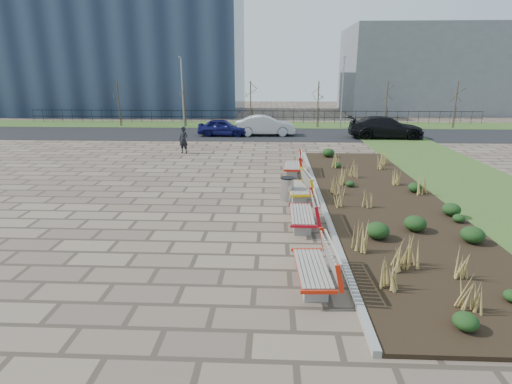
{
  "coord_description": "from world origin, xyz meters",
  "views": [
    {
      "loc": [
        2.06,
        -9.91,
        4.79
      ],
      "look_at": [
        1.5,
        3.0,
        0.9
      ],
      "focal_mm": 28.0,
      "sensor_mm": 36.0,
      "label": 1
    }
  ],
  "objects_px": {
    "car_black": "(386,127)",
    "lamp_west": "(183,93)",
    "car_blue": "(223,127)",
    "bench_a": "(312,266)",
    "bench_b": "(302,212)",
    "litter_bin": "(287,189)",
    "bench_d": "(292,164)",
    "pedestrian": "(184,140)",
    "lamp_east": "(342,93)",
    "bench_c": "(297,186)",
    "car_silver": "(265,126)"
  },
  "relations": [
    {
      "from": "car_black",
      "to": "lamp_east",
      "type": "height_order",
      "value": "lamp_east"
    },
    {
      "from": "litter_bin",
      "to": "car_blue",
      "type": "relative_size",
      "value": 0.24
    },
    {
      "from": "bench_a",
      "to": "car_black",
      "type": "distance_m",
      "value": 23.25
    },
    {
      "from": "car_silver",
      "to": "lamp_east",
      "type": "bearing_deg",
      "value": -58.93
    },
    {
      "from": "bench_b",
      "to": "car_silver",
      "type": "bearing_deg",
      "value": 95.3
    },
    {
      "from": "pedestrian",
      "to": "car_silver",
      "type": "height_order",
      "value": "pedestrian"
    },
    {
      "from": "bench_d",
      "to": "bench_c",
      "type": "bearing_deg",
      "value": -86.68
    },
    {
      "from": "bench_a",
      "to": "lamp_west",
      "type": "bearing_deg",
      "value": 105.21
    },
    {
      "from": "bench_b",
      "to": "litter_bin",
      "type": "bearing_deg",
      "value": 98.29
    },
    {
      "from": "bench_b",
      "to": "bench_c",
      "type": "distance_m",
      "value": 3.03
    },
    {
      "from": "pedestrian",
      "to": "bench_c",
      "type": "bearing_deg",
      "value": -34.44
    },
    {
      "from": "car_black",
      "to": "car_blue",
      "type": "bearing_deg",
      "value": 88.86
    },
    {
      "from": "lamp_west",
      "to": "lamp_east",
      "type": "height_order",
      "value": "same"
    },
    {
      "from": "bench_d",
      "to": "pedestrian",
      "type": "relative_size",
      "value": 1.29
    },
    {
      "from": "pedestrian",
      "to": "car_blue",
      "type": "relative_size",
      "value": 0.43
    },
    {
      "from": "litter_bin",
      "to": "lamp_east",
      "type": "relative_size",
      "value": 0.15
    },
    {
      "from": "car_black",
      "to": "bench_c",
      "type": "bearing_deg",
      "value": 155.48
    },
    {
      "from": "bench_d",
      "to": "car_blue",
      "type": "bearing_deg",
      "value": 115.56
    },
    {
      "from": "litter_bin",
      "to": "pedestrian",
      "type": "distance_m",
      "value": 10.97
    },
    {
      "from": "pedestrian",
      "to": "car_black",
      "type": "xyz_separation_m",
      "value": [
        13.89,
        6.4,
        0.01
      ]
    },
    {
      "from": "litter_bin",
      "to": "lamp_east",
      "type": "height_order",
      "value": "lamp_east"
    },
    {
      "from": "litter_bin",
      "to": "car_blue",
      "type": "xyz_separation_m",
      "value": [
        -4.51,
        16.13,
        0.22
      ]
    },
    {
      "from": "lamp_east",
      "to": "pedestrian",
      "type": "bearing_deg",
      "value": -133.76
    },
    {
      "from": "bench_b",
      "to": "car_black",
      "type": "xyz_separation_m",
      "value": [
        7.48,
        18.34,
        0.32
      ]
    },
    {
      "from": "bench_b",
      "to": "pedestrian",
      "type": "distance_m",
      "value": 13.55
    },
    {
      "from": "bench_c",
      "to": "lamp_west",
      "type": "bearing_deg",
      "value": 107.0
    },
    {
      "from": "car_silver",
      "to": "lamp_east",
      "type": "xyz_separation_m",
      "value": [
        6.59,
        4.52,
        2.26
      ]
    },
    {
      "from": "car_blue",
      "to": "bench_a",
      "type": "bearing_deg",
      "value": -166.82
    },
    {
      "from": "lamp_west",
      "to": "pedestrian",
      "type": "bearing_deg",
      "value": -77.74
    },
    {
      "from": "pedestrian",
      "to": "lamp_west",
      "type": "relative_size",
      "value": 0.27
    },
    {
      "from": "car_blue",
      "to": "car_black",
      "type": "distance_m",
      "value": 12.38
    },
    {
      "from": "car_silver",
      "to": "lamp_east",
      "type": "height_order",
      "value": "lamp_east"
    },
    {
      "from": "pedestrian",
      "to": "car_silver",
      "type": "bearing_deg",
      "value": 76.72
    },
    {
      "from": "bench_c",
      "to": "car_black",
      "type": "bearing_deg",
      "value": 57.58
    },
    {
      "from": "car_black",
      "to": "lamp_east",
      "type": "distance_m",
      "value": 6.44
    },
    {
      "from": "car_blue",
      "to": "car_silver",
      "type": "bearing_deg",
      "value": -81.75
    },
    {
      "from": "car_silver",
      "to": "lamp_east",
      "type": "distance_m",
      "value": 8.3
    },
    {
      "from": "bench_d",
      "to": "car_blue",
      "type": "relative_size",
      "value": 0.55
    },
    {
      "from": "car_black",
      "to": "lamp_west",
      "type": "xyz_separation_m",
      "value": [
        -16.48,
        5.51,
        2.22
      ]
    },
    {
      "from": "pedestrian",
      "to": "car_silver",
      "type": "relative_size",
      "value": 0.35
    },
    {
      "from": "bench_c",
      "to": "car_blue",
      "type": "xyz_separation_m",
      "value": [
        -4.88,
        15.88,
        0.17
      ]
    },
    {
      "from": "bench_c",
      "to": "pedestrian",
      "type": "bearing_deg",
      "value": 119.37
    },
    {
      "from": "car_silver",
      "to": "lamp_west",
      "type": "height_order",
      "value": "lamp_west"
    },
    {
      "from": "litter_bin",
      "to": "lamp_west",
      "type": "distance_m",
      "value": 22.92
    },
    {
      "from": "car_blue",
      "to": "car_black",
      "type": "xyz_separation_m",
      "value": [
        12.36,
        -0.58,
        0.15
      ]
    },
    {
      "from": "pedestrian",
      "to": "litter_bin",
      "type": "bearing_deg",
      "value": -36.8
    },
    {
      "from": "bench_d",
      "to": "car_silver",
      "type": "relative_size",
      "value": 0.46
    },
    {
      "from": "litter_bin",
      "to": "lamp_east",
      "type": "bearing_deg",
      "value": 75.69
    },
    {
      "from": "litter_bin",
      "to": "bench_c",
      "type": "bearing_deg",
      "value": 33.8
    },
    {
      "from": "bench_c",
      "to": "bench_d",
      "type": "relative_size",
      "value": 1.0
    }
  ]
}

